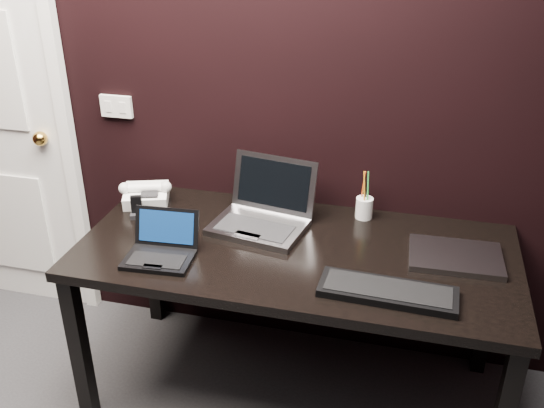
% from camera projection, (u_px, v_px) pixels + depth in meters
% --- Properties ---
extents(wall_back, '(4.00, 0.00, 4.00)m').
position_uv_depth(wall_back, '(248.00, 75.00, 2.52)').
color(wall_back, black).
rests_on(wall_back, ground).
extents(wall_switch, '(0.15, 0.02, 0.10)m').
position_uv_depth(wall_switch, '(116.00, 106.00, 2.73)').
color(wall_switch, silver).
rests_on(wall_switch, wall_back).
extents(desk, '(1.70, 0.80, 0.74)m').
position_uv_depth(desk, '(295.00, 264.00, 2.40)').
color(desk, black).
rests_on(desk, ground).
extents(netbook, '(0.27, 0.24, 0.16)m').
position_uv_depth(netbook, '(161.00, 250.00, 2.29)').
color(netbook, black).
rests_on(netbook, desk).
extents(silver_laptop, '(0.42, 0.39, 0.26)m').
position_uv_depth(silver_laptop, '(262.00, 215.00, 2.51)').
color(silver_laptop, gray).
rests_on(silver_laptop, desk).
extents(ext_keyboard, '(0.48, 0.18, 0.03)m').
position_uv_depth(ext_keyboard, '(388.00, 292.00, 2.08)').
color(ext_keyboard, black).
rests_on(ext_keyboard, desk).
extents(closed_laptop, '(0.35, 0.26, 0.02)m').
position_uv_depth(closed_laptop, '(455.00, 257.00, 2.28)').
color(closed_laptop, gray).
rests_on(closed_laptop, desk).
extents(desk_phone, '(0.24, 0.23, 0.11)m').
position_uv_depth(desk_phone, '(146.00, 194.00, 2.69)').
color(desk_phone, white).
rests_on(desk_phone, desk).
extents(mobile_phone, '(0.07, 0.06, 0.10)m').
position_uv_depth(mobile_phone, '(137.00, 209.00, 2.58)').
color(mobile_phone, black).
rests_on(mobile_phone, desk).
extents(pen_cup, '(0.08, 0.08, 0.21)m').
position_uv_depth(pen_cup, '(364.00, 207.00, 2.57)').
color(pen_cup, silver).
rests_on(pen_cup, desk).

